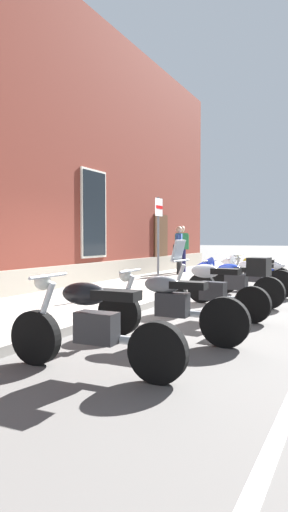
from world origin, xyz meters
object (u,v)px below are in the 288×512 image
object	(u,v)px
motorcycle_silver_touring	(217,286)
parking_sign	(158,229)
motorcycle_white_sport	(249,273)
pedestrian_blue_top	(179,247)
pedestrian_striped_shirt	(182,246)
motorcycle_grey_naked	(168,306)
motorcycle_blue_sport	(230,279)
motorcycle_yellow_naked	(255,271)
motorcycle_black_naked	(91,326)

from	to	relation	value
motorcycle_silver_touring	parking_sign	size ratio (longest dim) A/B	0.92
motorcycle_white_sport	pedestrian_blue_top	world-z (taller)	pedestrian_blue_top
parking_sign	pedestrian_striped_shirt	bearing A→B (deg)	16.05
motorcycle_grey_naked	parking_sign	distance (m)	4.82
motorcycle_blue_sport	pedestrian_striped_shirt	distance (m)	6.94
motorcycle_yellow_naked	parking_sign	bearing A→B (deg)	141.62
motorcycle_silver_touring	motorcycle_blue_sport	xyz separation A→B (m)	(1.55, 0.20, -0.03)
motorcycle_black_naked	motorcycle_white_sport	distance (m)	6.57
pedestrian_blue_top	motorcycle_white_sport	bearing A→B (deg)	-135.96
motorcycle_grey_naked	motorcycle_white_sport	world-z (taller)	motorcycle_white_sport
motorcycle_blue_sport	pedestrian_blue_top	xyz separation A→B (m)	(5.04, 3.27, 0.53)
motorcycle_silver_touring	motorcycle_white_sport	distance (m)	3.22
motorcycle_black_naked	pedestrian_blue_top	world-z (taller)	pedestrian_blue_top
motorcycle_blue_sport	motorcycle_white_sport	distance (m)	1.66
pedestrian_striped_shirt	parking_sign	size ratio (longest dim) A/B	0.75
motorcycle_grey_naked	parking_sign	xyz separation A→B (m)	(4.17, 2.14, 1.14)
motorcycle_black_naked	parking_sign	size ratio (longest dim) A/B	0.91
motorcycle_black_naked	motorcycle_grey_naked	bearing A→B (deg)	-5.50
motorcycle_blue_sport	pedestrian_striped_shirt	world-z (taller)	pedestrian_striped_shirt
motorcycle_silver_touring	motorcycle_yellow_naked	bearing A→B (deg)	4.91
pedestrian_blue_top	parking_sign	size ratio (longest dim) A/B	0.74
motorcycle_grey_naked	pedestrian_blue_top	world-z (taller)	pedestrian_blue_top
motorcycle_grey_naked	pedestrian_blue_top	size ratio (longest dim) A/B	1.30
motorcycle_black_naked	parking_sign	bearing A→B (deg)	18.98
motorcycle_blue_sport	motorcycle_white_sport	world-z (taller)	motorcycle_blue_sport
motorcycle_black_naked	pedestrian_blue_top	xyz separation A→B (m)	(9.95, 3.18, 0.59)
motorcycle_grey_naked	motorcycle_blue_sport	size ratio (longest dim) A/B	1.05
motorcycle_yellow_naked	parking_sign	distance (m)	3.21
motorcycle_grey_naked	parking_sign	size ratio (longest dim) A/B	0.96
motorcycle_blue_sport	motorcycle_black_naked	bearing A→B (deg)	178.99
parking_sign	motorcycle_yellow_naked	bearing A→B (deg)	-38.38
motorcycle_blue_sport	motorcycle_white_sport	size ratio (longest dim) A/B	1.01
motorcycle_yellow_naked	motorcycle_black_naked	bearing A→B (deg)	-179.16
motorcycle_black_naked	motorcycle_silver_touring	world-z (taller)	motorcycle_silver_touring
motorcycle_black_naked	motorcycle_white_sport	xyz separation A→B (m)	(6.57, -0.08, 0.05)
motorcycle_blue_sport	pedestrian_blue_top	world-z (taller)	pedestrian_blue_top
motorcycle_silver_touring	motorcycle_white_sport	xyz separation A→B (m)	(3.21, 0.20, -0.03)
motorcycle_blue_sport	motorcycle_yellow_naked	distance (m)	3.22
motorcycle_grey_naked	motorcycle_yellow_naked	xyz separation A→B (m)	(6.52, 0.27, -0.01)
motorcycle_blue_sport	parking_sign	xyz separation A→B (m)	(0.86, 2.07, 1.07)
motorcycle_white_sport	pedestrian_striped_shirt	world-z (taller)	pedestrian_striped_shirt
pedestrian_blue_top	pedestrian_striped_shirt	world-z (taller)	pedestrian_striped_shirt
motorcycle_silver_touring	pedestrian_blue_top	world-z (taller)	pedestrian_blue_top
motorcycle_white_sport	pedestrian_blue_top	size ratio (longest dim) A/B	1.23
motorcycle_grey_naked	motorcycle_silver_touring	world-z (taller)	motorcycle_silver_touring
pedestrian_striped_shirt	parking_sign	world-z (taller)	parking_sign
motorcycle_black_naked	pedestrian_striped_shirt	world-z (taller)	pedestrian_striped_shirt
motorcycle_grey_naked	motorcycle_silver_touring	xyz separation A→B (m)	(1.76, -0.14, 0.09)
pedestrian_blue_top	motorcycle_blue_sport	bearing A→B (deg)	-147.03
motorcycle_black_naked	pedestrian_blue_top	distance (m)	10.46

